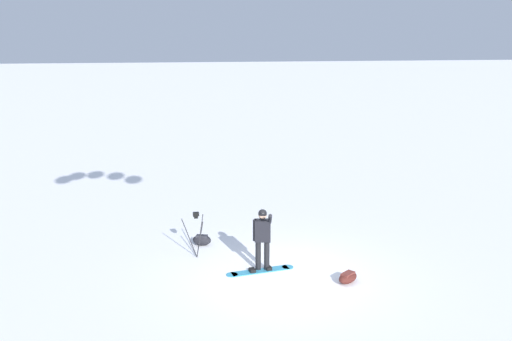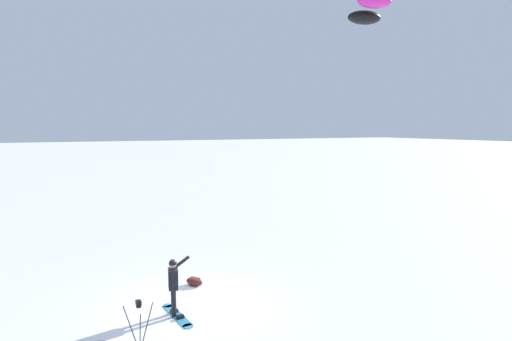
# 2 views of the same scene
# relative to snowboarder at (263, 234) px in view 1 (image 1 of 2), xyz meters

# --- Properties ---
(ground_plane) EXTENTS (300.00, 300.00, 0.00)m
(ground_plane) POSITION_rel_snowboarder_xyz_m (-0.53, -0.40, -0.98)
(ground_plane) COLOR white
(snowboarder) EXTENTS (0.70, 0.46, 1.65)m
(snowboarder) POSITION_rel_snowboarder_xyz_m (0.00, 0.00, 0.00)
(snowboarder) COLOR black
(snowboarder) RESTS_ON ground_plane
(snowboard) EXTENTS (0.46, 1.79, 0.10)m
(snowboard) POSITION_rel_snowboarder_xyz_m (-0.07, 0.07, -0.96)
(snowboard) COLOR teal
(snowboard) RESTS_ON ground_plane
(gear_bag_large) EXTENTS (0.48, 0.61, 0.31)m
(gear_bag_large) POSITION_rel_snowboarder_xyz_m (2.12, 1.30, -0.82)
(gear_bag_large) COLOR black
(gear_bag_large) RESTS_ON ground_plane
(camera_tripod) EXTENTS (0.70, 0.64, 1.28)m
(camera_tripod) POSITION_rel_snowboarder_xyz_m (1.24, 1.55, -0.07)
(camera_tripod) COLOR #262628
(camera_tripod) RESTS_ON ground_plane
(gear_bag_small) EXTENTS (0.63, 0.69, 0.26)m
(gear_bag_small) POSITION_rel_snowboarder_xyz_m (-1.19, -1.86, -0.85)
(gear_bag_small) COLOR #4C1E19
(gear_bag_small) RESTS_ON ground_plane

